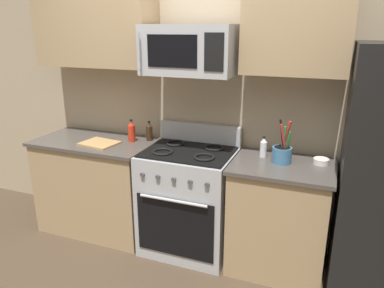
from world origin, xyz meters
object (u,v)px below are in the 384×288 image
object	(u,v)px
bottle_vinegar	(263,148)
microwave	(190,50)
bottle_soy	(149,132)
prep_bowl	(321,161)
utensil_crock	(282,153)
cutting_board	(100,143)
bottle_hot_sauce	(132,132)
range_oven	(189,199)

from	to	relation	value
bottle_vinegar	microwave	bearing A→B (deg)	-171.59
bottle_soy	prep_bowl	size ratio (longest dim) A/B	1.53
utensil_crock	cutting_board	xyz separation A→B (m)	(-1.60, -0.11, -0.07)
bottle_hot_sauce	prep_bowl	xyz separation A→B (m)	(1.66, 0.01, -0.07)
bottle_soy	bottle_hot_sauce	world-z (taller)	bottle_hot_sauce
prep_bowl	microwave	bearing A→B (deg)	-175.45
utensil_crock	bottle_hot_sauce	size ratio (longest dim) A/B	1.63
range_oven	prep_bowl	world-z (taller)	range_oven
bottle_vinegar	bottle_hot_sauce	distance (m)	1.21
bottle_hot_sauce	utensil_crock	bearing A→B (deg)	-2.66
microwave	bottle_vinegar	bearing A→B (deg)	8.41
range_oven	bottle_soy	xyz separation A→B (m)	(-0.47, 0.19, 0.52)
utensil_crock	microwave	bearing A→B (deg)	-179.38
utensil_crock	cutting_board	size ratio (longest dim) A/B	1.08
microwave	bottle_vinegar	xyz separation A→B (m)	(0.60, 0.09, -0.76)
prep_bowl	range_oven	bearing A→B (deg)	-173.99
cutting_board	prep_bowl	size ratio (longest dim) A/B	2.62
bottle_vinegar	bottle_soy	size ratio (longest dim) A/B	0.95
range_oven	cutting_board	distance (m)	0.95
utensil_crock	prep_bowl	size ratio (longest dim) A/B	2.84
utensil_crock	range_oven	bearing A→B (deg)	-177.35
cutting_board	microwave	bearing A→B (deg)	7.17
microwave	cutting_board	world-z (taller)	microwave
microwave	cutting_board	xyz separation A→B (m)	(-0.84, -0.11, -0.83)
range_oven	utensil_crock	bearing A→B (deg)	2.65
cutting_board	bottle_soy	world-z (taller)	bottle_soy
bottle_soy	bottle_hot_sauce	distance (m)	0.16
microwave	prep_bowl	size ratio (longest dim) A/B	6.06
cutting_board	bottle_hot_sauce	bearing A→B (deg)	37.24
cutting_board	bottle_vinegar	bearing A→B (deg)	7.69
range_oven	microwave	distance (m)	1.27
bottle_soy	prep_bowl	world-z (taller)	bottle_soy
utensil_crock	bottle_vinegar	world-z (taller)	utensil_crock
utensil_crock	cutting_board	world-z (taller)	utensil_crock
cutting_board	prep_bowl	distance (m)	1.90
microwave	prep_bowl	xyz separation A→B (m)	(1.05, 0.08, -0.81)
bottle_soy	bottle_hot_sauce	size ratio (longest dim) A/B	0.88
bottle_soy	microwave	bearing A→B (deg)	-19.28
cutting_board	bottle_soy	bearing A→B (deg)	36.58
bottle_vinegar	prep_bowl	distance (m)	0.45
bottle_hot_sauce	range_oven	bearing A→B (deg)	-9.26
bottle_vinegar	bottle_hot_sauce	xyz separation A→B (m)	(-1.21, -0.02, 0.02)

